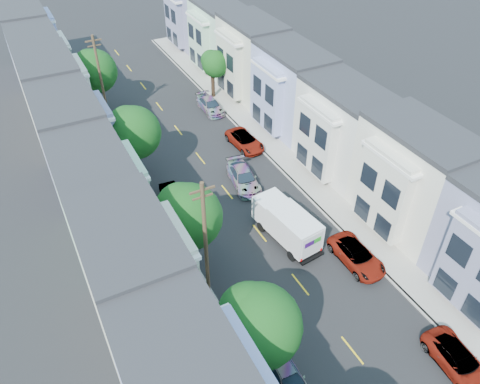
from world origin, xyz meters
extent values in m
plane|color=black|center=(0.00, 0.00, 0.00)|extent=(160.00, 160.00, 0.00)
cube|color=black|center=(0.00, 15.00, 0.01)|extent=(12.00, 70.00, 0.02)
cube|color=gray|center=(-6.05, 15.00, 0.07)|extent=(0.30, 70.00, 0.15)
cube|color=gray|center=(6.05, 15.00, 0.07)|extent=(0.30, 70.00, 0.15)
cube|color=gray|center=(-7.35, 15.00, 0.07)|extent=(2.60, 70.00, 0.15)
cube|color=gray|center=(7.35, 15.00, 0.07)|extent=(2.60, 70.00, 0.15)
cube|color=gold|center=(0.00, 15.00, 0.00)|extent=(0.12, 70.00, 0.01)
cube|color=silver|center=(-11.15, 15.00, 0.00)|extent=(5.00, 70.00, 8.50)
cube|color=silver|center=(11.15, 15.00, 0.00)|extent=(5.00, 70.00, 8.50)
cylinder|color=black|center=(-6.60, -4.79, 1.73)|extent=(0.44, 0.44, 3.46)
sphere|color=#134B11|center=(-6.30, -4.79, 5.10)|extent=(4.70, 4.70, 4.70)
cylinder|color=black|center=(-6.60, 5.06, 1.72)|extent=(0.44, 0.44, 3.45)
sphere|color=#134B11|center=(-6.30, 5.06, 5.09)|extent=(4.70, 4.70, 4.70)
cylinder|color=black|center=(-6.60, 17.46, 1.68)|extent=(0.44, 0.44, 3.35)
sphere|color=#134B11|center=(-6.30, 17.46, 5.00)|extent=(4.70, 4.70, 4.70)
cylinder|color=black|center=(-6.60, 31.25, 1.74)|extent=(0.44, 0.44, 3.48)
sphere|color=#134B11|center=(-6.30, 31.25, 5.12)|extent=(4.70, 4.70, 4.70)
cylinder|color=black|center=(6.60, 29.23, 1.52)|extent=(0.44, 0.44, 3.03)
sphere|color=#134B11|center=(6.90, 29.23, 4.12)|extent=(3.10, 3.10, 3.10)
cylinder|color=#42301E|center=(-6.30, 2.00, 5.00)|extent=(0.26, 0.26, 10.00)
cube|color=#42301E|center=(-6.30, 2.00, 9.60)|extent=(1.60, 0.12, 0.12)
cylinder|color=#42301E|center=(-6.30, 28.00, 5.00)|extent=(0.26, 0.26, 10.00)
cube|color=#42301E|center=(-6.30, 28.00, 9.60)|extent=(1.60, 0.12, 0.12)
cube|color=silver|center=(1.54, 3.60, 1.80)|extent=(2.32, 4.16, 2.27)
cube|color=silver|center=(1.54, 6.64, 1.71)|extent=(2.32, 1.93, 2.09)
cube|color=black|center=(1.54, 4.47, 0.55)|extent=(2.13, 5.97, 0.23)
cube|color=#2D0A51|center=(1.20, 1.52, 2.07)|extent=(0.87, 0.04, 0.43)
cube|color=#198C1E|center=(1.97, 1.52, 2.07)|extent=(0.68, 0.04, 0.43)
cylinder|color=black|center=(0.50, 2.46, 0.43)|extent=(0.27, 0.87, 0.87)
cylinder|color=black|center=(2.58, 2.46, 0.43)|extent=(0.27, 0.87, 0.87)
cylinder|color=black|center=(0.50, 6.35, 0.43)|extent=(0.27, 0.87, 0.87)
cylinder|color=black|center=(2.58, 6.35, 0.43)|extent=(0.27, 0.87, 0.87)
imported|color=black|center=(1.84, 12.35, 0.75)|extent=(2.85, 5.27, 1.50)
imported|color=black|center=(-4.90, -6.02, 0.66)|extent=(1.92, 4.43, 1.32)
imported|color=silver|center=(-4.90, -0.98, 0.64)|extent=(1.78, 4.04, 1.28)
imported|color=#5C0907|center=(-4.90, 12.61, 0.69)|extent=(1.83, 4.25, 1.38)
imported|color=#525658|center=(4.90, -9.86, 0.67)|extent=(2.57, 4.95, 1.33)
imported|color=silver|center=(4.90, -0.09, 0.69)|extent=(2.31, 4.99, 1.38)
imported|color=black|center=(4.90, 17.89, 0.69)|extent=(2.59, 5.07, 1.37)
imported|color=black|center=(4.90, 26.34, 0.70)|extent=(1.99, 4.67, 1.40)
camera|label=1|loc=(-14.00, -17.65, 26.29)|focal=35.00mm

